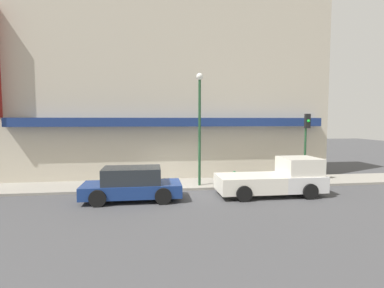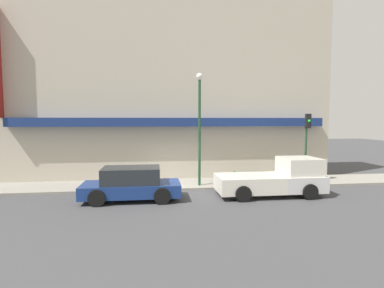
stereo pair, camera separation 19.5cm
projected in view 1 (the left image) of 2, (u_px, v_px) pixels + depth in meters
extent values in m
plane|color=#424244|center=(176.00, 191.00, 15.33)|extent=(80.00, 80.00, 0.00)
cube|color=gray|center=(174.00, 184.00, 16.64)|extent=(36.00, 2.67, 0.13)
cube|color=#BCB29E|center=(170.00, 89.00, 19.00)|extent=(19.80, 3.00, 11.17)
cube|color=navy|center=(173.00, 122.00, 17.39)|extent=(18.22, 0.60, 0.50)
cube|color=silver|center=(299.00, 182.00, 14.65)|extent=(2.03, 1.95, 0.76)
cube|color=silver|center=(299.00, 166.00, 14.59)|extent=(1.72, 1.80, 0.81)
cube|color=silver|center=(249.00, 183.00, 14.30)|extent=(3.04, 1.95, 0.76)
cylinder|color=black|center=(290.00, 183.00, 15.64)|extent=(0.72, 0.22, 0.72)
cylinder|color=black|center=(310.00, 191.00, 13.71)|extent=(0.72, 0.22, 0.72)
cylinder|color=black|center=(232.00, 184.00, 15.21)|extent=(0.72, 0.22, 0.72)
cylinder|color=black|center=(244.00, 194.00, 13.28)|extent=(0.72, 0.22, 0.72)
cube|color=navy|center=(132.00, 189.00, 13.56)|extent=(4.40, 1.83, 0.56)
cube|color=#23282D|center=(132.00, 175.00, 13.51)|extent=(2.55, 1.65, 0.72)
cylinder|color=black|center=(162.00, 187.00, 14.66)|extent=(0.72, 0.22, 0.72)
cylinder|color=black|center=(163.00, 196.00, 12.85)|extent=(0.72, 0.22, 0.72)
cylinder|color=black|center=(104.00, 189.00, 14.29)|extent=(0.72, 0.22, 0.72)
cylinder|color=black|center=(98.00, 198.00, 12.48)|extent=(0.72, 0.22, 0.72)
cylinder|color=#196633|center=(234.00, 179.00, 16.36)|extent=(0.21, 0.21, 0.55)
sphere|color=#196633|center=(234.00, 173.00, 16.33)|extent=(0.20, 0.20, 0.20)
cylinder|color=#1E4728|center=(200.00, 133.00, 15.91)|extent=(0.14, 0.14, 5.60)
sphere|color=silver|center=(200.00, 76.00, 15.67)|extent=(0.36, 0.36, 0.36)
cylinder|color=#1E4728|center=(305.00, 148.00, 16.98)|extent=(0.12, 0.12, 3.85)
cube|color=black|center=(307.00, 121.00, 16.70)|extent=(0.28, 0.20, 0.80)
sphere|color=green|center=(309.00, 121.00, 16.58)|extent=(0.16, 0.16, 0.16)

